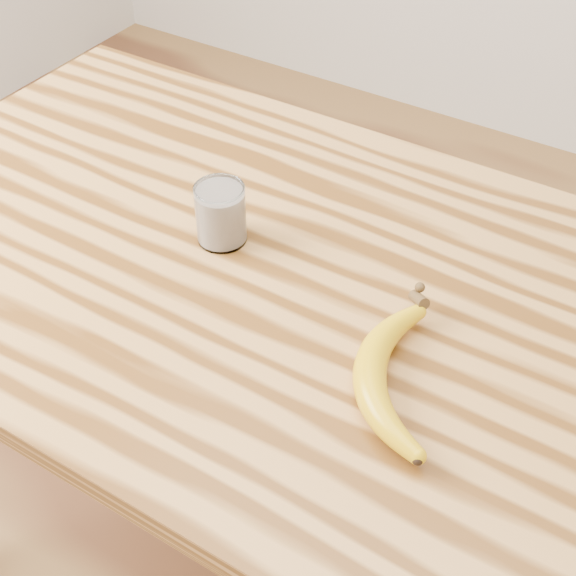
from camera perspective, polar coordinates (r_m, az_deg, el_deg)
The scene contains 3 objects.
table at distance 1.25m, azimuth -4.02°, elevation -1.83°, with size 1.20×0.80×0.90m.
smoothie_glass at distance 1.16m, azimuth -4.80°, elevation 5.25°, with size 0.07×0.07×0.09m.
banana at distance 0.97m, azimuth 5.75°, elevation -6.04°, with size 0.12×0.34×0.04m, color gold, non-canonical shape.
Camera 1 is at (0.55, -0.71, 1.64)m, focal length 50.00 mm.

